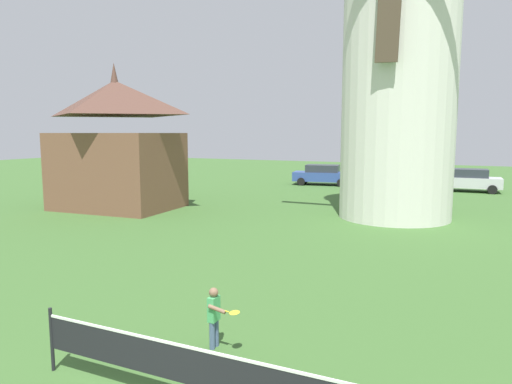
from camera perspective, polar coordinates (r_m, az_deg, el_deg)
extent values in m
cylinder|color=silver|center=(22.64, 17.28, 12.52)|extent=(5.12, 5.12, 12.34)
cylinder|color=black|center=(8.80, -24.01, -16.37)|extent=(0.06, 0.06, 1.10)
cube|color=black|center=(7.02, -7.35, -20.93)|extent=(5.68, 0.01, 0.55)
cube|color=white|center=(6.89, -7.39, -18.77)|extent=(5.68, 0.02, 0.04)
cylinder|color=slate|center=(9.07, -4.98, -16.99)|extent=(0.10, 0.10, 0.52)
cylinder|color=slate|center=(8.96, -5.46, -17.31)|extent=(0.10, 0.10, 0.52)
cube|color=#4CB266|center=(8.82, -5.26, -14.23)|extent=(0.14, 0.26, 0.47)
sphere|color=#89664C|center=(8.71, -5.29, -12.30)|extent=(0.17, 0.17, 0.17)
cylinder|color=#89664C|center=(8.96, -4.70, -14.01)|extent=(0.07, 0.07, 0.35)
cylinder|color=#89664C|center=(8.61, -4.86, -14.29)|extent=(0.36, 0.08, 0.13)
cylinder|color=yellow|center=(8.54, -4.03, -14.46)|extent=(0.22, 0.03, 0.04)
ellipsoid|color=yellow|center=(8.44, -2.69, -14.72)|extent=(0.18, 0.24, 0.03)
sphere|color=orange|center=(10.13, -20.12, -15.64)|extent=(0.23, 0.23, 0.23)
cube|color=#334C99|center=(35.92, 8.24, 1.91)|extent=(4.65, 2.34, 0.70)
cube|color=#2D333D|center=(35.87, 8.26, 2.91)|extent=(2.68, 1.85, 0.56)
cylinder|color=black|center=(36.62, 10.76, 1.41)|extent=(0.62, 0.27, 0.60)
cylinder|color=black|center=(34.94, 10.49, 1.13)|extent=(0.62, 0.27, 0.60)
cylinder|color=black|center=(37.03, 6.10, 1.56)|extent=(0.62, 0.27, 0.60)
cylinder|color=black|center=(35.36, 5.61, 1.29)|extent=(0.62, 0.27, 0.60)
cube|color=#1E232D|center=(34.34, 16.74, 1.43)|extent=(4.16, 1.81, 0.70)
cube|color=#2D333D|center=(34.28, 16.78, 2.47)|extent=(2.34, 1.56, 0.56)
cylinder|color=black|center=(35.09, 19.15, 0.88)|extent=(0.60, 0.20, 0.60)
cylinder|color=black|center=(33.40, 18.93, 0.58)|extent=(0.60, 0.20, 0.60)
cylinder|color=black|center=(35.39, 14.63, 1.10)|extent=(0.60, 0.20, 0.60)
cylinder|color=black|center=(33.72, 14.19, 0.81)|extent=(0.60, 0.20, 0.60)
cube|color=silver|center=(34.68, 24.98, 1.10)|extent=(4.03, 1.85, 0.70)
cube|color=#2D333D|center=(34.62, 25.04, 2.14)|extent=(2.28, 1.58, 0.56)
cylinder|color=black|center=(35.64, 27.06, 0.57)|extent=(0.61, 0.20, 0.60)
cylinder|color=black|center=(33.96, 27.28, 0.26)|extent=(0.61, 0.20, 0.60)
cylinder|color=black|center=(35.53, 22.73, 0.79)|extent=(0.61, 0.20, 0.60)
cylinder|color=black|center=(33.84, 22.73, 0.49)|extent=(0.61, 0.20, 0.60)
cube|color=brown|center=(25.45, -16.78, 2.52)|extent=(6.23, 4.71, 4.00)
pyramid|color=brown|center=(25.44, -17.10, 11.08)|extent=(6.54, 4.95, 1.80)
cone|color=brown|center=(25.52, -17.18, 13.09)|extent=(0.70, 0.70, 1.80)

